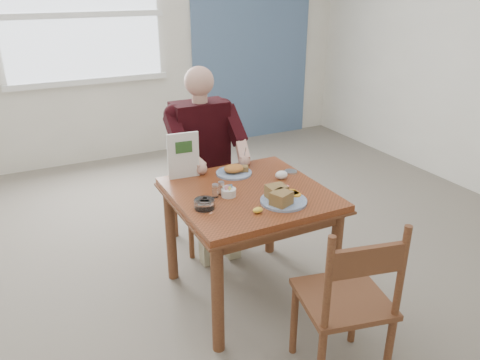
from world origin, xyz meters
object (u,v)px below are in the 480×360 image
chair_far (201,184)px  far_plate (235,170)px  diner (204,147)px  chair_near (347,302)px  near_plate (281,197)px  table (249,207)px

chair_far → far_plate: chair_far is taller
chair_far → diner: size_ratio=0.69×
diner → far_plate: bearing=-84.6°
chair_far → diner: diner is taller
chair_near → near_plate: chair_near is taller
table → chair_near: chair_near is taller
chair_far → diner: (0.00, -0.09, 0.33)m
table → chair_near: (0.10, -0.86, -0.16)m
chair_far → diner: bearing=-90.0°
chair_near → table: bearing=96.7°
near_plate → chair_far: bearing=95.2°
chair_near → diner: diner is taller
table → near_plate: bearing=-67.8°
table → diner: size_ratio=0.66×
far_plate → table: bearing=-98.3°
far_plate → near_plate: bearing=-84.2°
diner → far_plate: size_ratio=4.44×
chair_far → diner: 0.34m
table → far_plate: far_plate is taller
table → near_plate: (0.09, -0.23, 0.15)m
chair_near → chair_far: bearing=93.5°
near_plate → far_plate: size_ratio=1.06×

